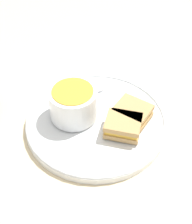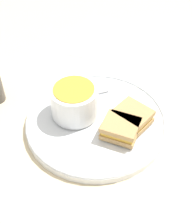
% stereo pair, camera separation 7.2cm
% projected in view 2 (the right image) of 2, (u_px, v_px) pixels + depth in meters
% --- Properties ---
extents(ground_plane, '(2.40, 2.40, 0.00)m').
position_uv_depth(ground_plane, '(96.00, 124.00, 0.76)').
color(ground_plane, beige).
extents(plate, '(0.34, 0.34, 0.02)m').
position_uv_depth(plate, '(96.00, 121.00, 0.75)').
color(plate, white).
rests_on(plate, ground_plane).
extents(soup_bowl, '(0.11, 0.11, 0.08)m').
position_uv_depth(soup_bowl, '(74.00, 101.00, 0.73)').
color(soup_bowl, white).
rests_on(soup_bowl, plate).
extents(spoon, '(0.10, 0.07, 0.01)m').
position_uv_depth(spoon, '(76.00, 96.00, 0.79)').
color(spoon, silver).
rests_on(spoon, plate).
extents(sandwich_half_near, '(0.09, 0.10, 0.04)m').
position_uv_depth(sandwich_half_near, '(121.00, 128.00, 0.70)').
color(sandwich_half_near, tan).
rests_on(sandwich_half_near, plate).
extents(sandwich_half_far, '(0.07, 0.08, 0.04)m').
position_uv_depth(sandwich_half_far, '(133.00, 116.00, 0.72)').
color(sandwich_half_far, tan).
rests_on(sandwich_half_far, plate).
extents(menu_sheet, '(0.32, 0.33, 0.00)m').
position_uv_depth(menu_sheet, '(114.00, 40.00, 1.02)').
color(menu_sheet, white).
rests_on(menu_sheet, ground_plane).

